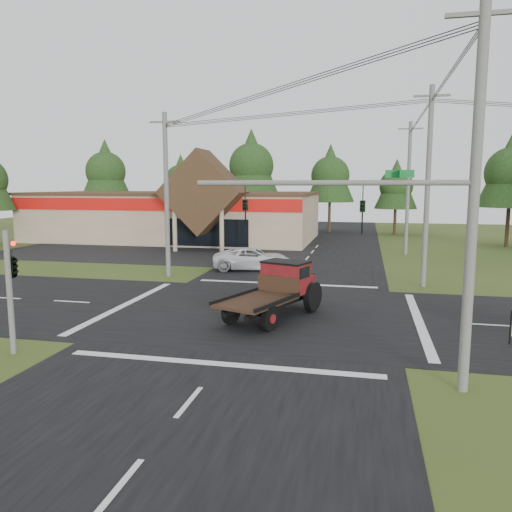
# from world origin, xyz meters

# --- Properties ---
(ground) EXTENTS (120.00, 120.00, 0.00)m
(ground) POSITION_xyz_m (0.00, 0.00, 0.00)
(ground) COLOR #344418
(ground) RESTS_ON ground
(road_ns) EXTENTS (12.00, 120.00, 0.02)m
(road_ns) POSITION_xyz_m (0.00, 0.00, 0.01)
(road_ns) COLOR black
(road_ns) RESTS_ON ground
(road_ew) EXTENTS (120.00, 12.00, 0.02)m
(road_ew) POSITION_xyz_m (0.00, 0.00, 0.01)
(road_ew) COLOR black
(road_ew) RESTS_ON ground
(parking_apron) EXTENTS (28.00, 14.00, 0.02)m
(parking_apron) POSITION_xyz_m (-14.00, 19.00, 0.01)
(parking_apron) COLOR black
(parking_apron) RESTS_ON ground
(cvs_building) EXTENTS (30.40, 18.20, 9.19)m
(cvs_building) POSITION_xyz_m (-15.70, 29.57, 2.78)
(cvs_building) COLOR #998968
(cvs_building) RESTS_ON ground
(traffic_signal_mast) EXTENTS (8.12, 0.24, 7.00)m
(traffic_signal_mast) POSITION_xyz_m (5.82, -7.50, 4.43)
(traffic_signal_mast) COLOR #595651
(traffic_signal_mast) RESTS_ON ground
(traffic_signal_corner) EXTENTS (0.53, 2.48, 4.40)m
(traffic_signal_corner) POSITION_xyz_m (-7.50, -7.32, 3.52)
(traffic_signal_corner) COLOR #595651
(traffic_signal_corner) RESTS_ON ground
(utility_pole_nr) EXTENTS (2.00, 0.30, 11.00)m
(utility_pole_nr) POSITION_xyz_m (7.50, -7.50, 5.64)
(utility_pole_nr) COLOR #595651
(utility_pole_nr) RESTS_ON ground
(utility_pole_nw) EXTENTS (2.00, 0.30, 10.50)m
(utility_pole_nw) POSITION_xyz_m (-8.00, 8.00, 5.39)
(utility_pole_nw) COLOR #595651
(utility_pole_nw) RESTS_ON ground
(utility_pole_ne) EXTENTS (2.00, 0.30, 11.50)m
(utility_pole_ne) POSITION_xyz_m (8.00, 8.00, 5.89)
(utility_pole_ne) COLOR #595651
(utility_pole_ne) RESTS_ON ground
(utility_pole_n) EXTENTS (2.00, 0.30, 11.20)m
(utility_pole_n) POSITION_xyz_m (8.00, 22.00, 5.74)
(utility_pole_n) COLOR #595651
(utility_pole_n) RESTS_ON ground
(tree_row_a) EXTENTS (6.72, 6.72, 12.12)m
(tree_row_a) POSITION_xyz_m (-30.00, 40.00, 8.05)
(tree_row_a) COLOR #332316
(tree_row_a) RESTS_ON ground
(tree_row_b) EXTENTS (5.60, 5.60, 10.10)m
(tree_row_b) POSITION_xyz_m (-20.00, 42.00, 6.70)
(tree_row_b) COLOR #332316
(tree_row_b) RESTS_ON ground
(tree_row_c) EXTENTS (7.28, 7.28, 13.13)m
(tree_row_c) POSITION_xyz_m (-10.00, 41.00, 8.72)
(tree_row_c) COLOR #332316
(tree_row_c) RESTS_ON ground
(tree_row_d) EXTENTS (6.16, 6.16, 11.11)m
(tree_row_d) POSITION_xyz_m (0.00, 42.00, 7.38)
(tree_row_d) COLOR #332316
(tree_row_d) RESTS_ON ground
(tree_row_e) EXTENTS (5.04, 5.04, 9.09)m
(tree_row_e) POSITION_xyz_m (8.00, 40.00, 6.03)
(tree_row_e) COLOR #332316
(tree_row_e) RESTS_ON ground
(tree_side_ne) EXTENTS (6.16, 6.16, 11.11)m
(tree_side_ne) POSITION_xyz_m (18.00, 30.00, 7.38)
(tree_side_ne) COLOR #332316
(tree_side_ne) RESTS_ON ground
(antique_flatbed_truck) EXTENTS (4.28, 6.41, 2.50)m
(antique_flatbed_truck) POSITION_xyz_m (0.60, -0.90, 1.25)
(antique_flatbed_truck) COLOR #510F0B
(antique_flatbed_truck) RESTS_ON ground
(white_pickup) EXTENTS (6.02, 3.65, 1.56)m
(white_pickup) POSITION_xyz_m (-3.13, 11.67, 0.78)
(white_pickup) COLOR white
(white_pickup) RESTS_ON ground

